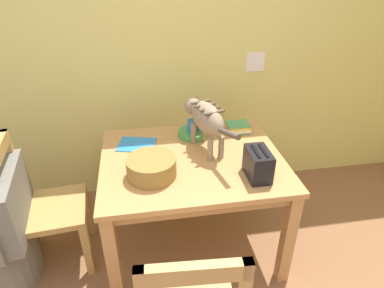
{
  "coord_description": "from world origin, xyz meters",
  "views": [
    {
      "loc": [
        -0.22,
        -0.68,
        1.86
      ],
      "look_at": [
        0.07,
        1.09,
        0.82
      ],
      "focal_mm": 31.44,
      "sensor_mm": 36.0,
      "label": 1
    }
  ],
  "objects_px": {
    "coffee_mug": "(193,126)",
    "toaster": "(258,164)",
    "magazine": "(137,145)",
    "wicker_basket": "(152,167)",
    "cat": "(205,118)",
    "wooden_chair_far": "(44,208)",
    "book_stack": "(238,128)",
    "dining_table": "(192,169)",
    "saucer_bowl": "(193,133)"
  },
  "relations": [
    {
      "from": "cat",
      "to": "coffee_mug",
      "type": "distance_m",
      "value": 0.23
    },
    {
      "from": "saucer_bowl",
      "to": "wicker_basket",
      "type": "bearing_deg",
      "value": -125.92
    },
    {
      "from": "cat",
      "to": "wicker_basket",
      "type": "relative_size",
      "value": 2.14
    },
    {
      "from": "toaster",
      "to": "magazine",
      "type": "bearing_deg",
      "value": 144.66
    },
    {
      "from": "coffee_mug",
      "to": "book_stack",
      "type": "xyz_separation_m",
      "value": [
        0.33,
        0.01,
        -0.05
      ]
    },
    {
      "from": "book_stack",
      "to": "magazine",
      "type": "bearing_deg",
      "value": -174.47
    },
    {
      "from": "magazine",
      "to": "book_stack",
      "type": "relative_size",
      "value": 1.48
    },
    {
      "from": "cat",
      "to": "wicker_basket",
      "type": "height_order",
      "value": "cat"
    },
    {
      "from": "dining_table",
      "to": "coffee_mug",
      "type": "distance_m",
      "value": 0.34
    },
    {
      "from": "dining_table",
      "to": "wooden_chair_far",
      "type": "height_order",
      "value": "wooden_chair_far"
    },
    {
      "from": "saucer_bowl",
      "to": "wooden_chair_far",
      "type": "bearing_deg",
      "value": -164.16
    },
    {
      "from": "toaster",
      "to": "book_stack",
      "type": "bearing_deg",
      "value": 85.04
    },
    {
      "from": "book_stack",
      "to": "wicker_basket",
      "type": "xyz_separation_m",
      "value": [
        -0.64,
        -0.44,
        0.03
      ]
    },
    {
      "from": "cat",
      "to": "wooden_chair_far",
      "type": "relative_size",
      "value": 0.66
    },
    {
      "from": "cat",
      "to": "book_stack",
      "type": "bearing_deg",
      "value": 17.84
    },
    {
      "from": "saucer_bowl",
      "to": "coffee_mug",
      "type": "xyz_separation_m",
      "value": [
        0.0,
        0.0,
        0.06
      ]
    },
    {
      "from": "dining_table",
      "to": "magazine",
      "type": "height_order",
      "value": "magazine"
    },
    {
      "from": "coffee_mug",
      "to": "wooden_chair_far",
      "type": "xyz_separation_m",
      "value": [
        -1.01,
        -0.28,
        -0.35
      ]
    },
    {
      "from": "coffee_mug",
      "to": "toaster",
      "type": "distance_m",
      "value": 0.61
    },
    {
      "from": "book_stack",
      "to": "wooden_chair_far",
      "type": "distance_m",
      "value": 1.4
    },
    {
      "from": "cat",
      "to": "saucer_bowl",
      "type": "relative_size",
      "value": 2.98
    },
    {
      "from": "wooden_chair_far",
      "to": "wicker_basket",
      "type": "bearing_deg",
      "value": 72.59
    },
    {
      "from": "coffee_mug",
      "to": "wicker_basket",
      "type": "xyz_separation_m",
      "value": [
        -0.32,
        -0.43,
        -0.02
      ]
    },
    {
      "from": "saucer_bowl",
      "to": "book_stack",
      "type": "bearing_deg",
      "value": 1.19
    },
    {
      "from": "coffee_mug",
      "to": "wooden_chair_far",
      "type": "bearing_deg",
      "value": -164.21
    },
    {
      "from": "wooden_chair_far",
      "to": "coffee_mug",
      "type": "bearing_deg",
      "value": 100.59
    },
    {
      "from": "book_stack",
      "to": "wooden_chair_far",
      "type": "relative_size",
      "value": 0.18
    },
    {
      "from": "toaster",
      "to": "wooden_chair_far",
      "type": "bearing_deg",
      "value": 168.66
    },
    {
      "from": "magazine",
      "to": "wicker_basket",
      "type": "height_order",
      "value": "wicker_basket"
    },
    {
      "from": "cat",
      "to": "saucer_bowl",
      "type": "height_order",
      "value": "cat"
    },
    {
      "from": "wooden_chair_far",
      "to": "cat",
      "type": "bearing_deg",
      "value": 90.58
    },
    {
      "from": "cat",
      "to": "wooden_chair_far",
      "type": "xyz_separation_m",
      "value": [
        -1.05,
        -0.11,
        -0.49
      ]
    },
    {
      "from": "coffee_mug",
      "to": "toaster",
      "type": "bearing_deg",
      "value": -62.84
    },
    {
      "from": "book_stack",
      "to": "toaster",
      "type": "relative_size",
      "value": 0.82
    },
    {
      "from": "cat",
      "to": "book_stack",
      "type": "distance_m",
      "value": 0.38
    },
    {
      "from": "wooden_chair_far",
      "to": "dining_table",
      "type": "bearing_deg",
      "value": 84.92
    },
    {
      "from": "dining_table",
      "to": "wicker_basket",
      "type": "bearing_deg",
      "value": -149.87
    },
    {
      "from": "dining_table",
      "to": "wooden_chair_far",
      "type": "relative_size",
      "value": 1.23
    },
    {
      "from": "cat",
      "to": "magazine",
      "type": "height_order",
      "value": "cat"
    },
    {
      "from": "dining_table",
      "to": "toaster",
      "type": "height_order",
      "value": "toaster"
    },
    {
      "from": "cat",
      "to": "book_stack",
      "type": "xyz_separation_m",
      "value": [
        0.28,
        0.19,
        -0.19
      ]
    },
    {
      "from": "dining_table",
      "to": "magazine",
      "type": "xyz_separation_m",
      "value": [
        -0.34,
        0.22,
        0.09
      ]
    },
    {
      "from": "coffee_mug",
      "to": "book_stack",
      "type": "bearing_deg",
      "value": 1.2
    },
    {
      "from": "book_stack",
      "to": "wicker_basket",
      "type": "relative_size",
      "value": 0.57
    },
    {
      "from": "saucer_bowl",
      "to": "wooden_chair_far",
      "type": "xyz_separation_m",
      "value": [
        -1.0,
        -0.28,
        -0.29
      ]
    },
    {
      "from": "wicker_basket",
      "to": "book_stack",
      "type": "bearing_deg",
      "value": 34.39
    },
    {
      "from": "coffee_mug",
      "to": "magazine",
      "type": "relative_size",
      "value": 0.5
    },
    {
      "from": "cat",
      "to": "coffee_mug",
      "type": "height_order",
      "value": "cat"
    },
    {
      "from": "wicker_basket",
      "to": "cat",
      "type": "bearing_deg",
      "value": 35.08
    },
    {
      "from": "magazine",
      "to": "toaster",
      "type": "relative_size",
      "value": 1.21
    }
  ]
}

